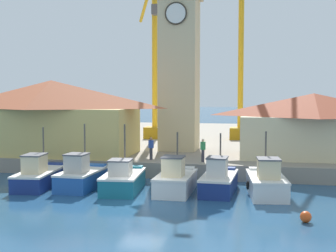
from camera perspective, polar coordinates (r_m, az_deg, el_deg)
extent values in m
plane|color=navy|center=(26.47, -3.15, -8.88)|extent=(300.00, 300.00, 0.00)
cube|color=gray|center=(51.72, 4.18, -1.80)|extent=(120.00, 40.00, 1.08)
cube|color=navy|center=(30.87, -15.29, -6.25)|extent=(2.36, 5.30, 0.93)
cube|color=navy|center=(32.91, -13.86, -4.54)|extent=(1.63, 0.75, 0.24)
cube|color=silver|center=(30.78, -15.31, -5.31)|extent=(2.43, 5.36, 0.12)
cube|color=beige|center=(29.86, -15.96, -4.47)|extent=(1.26, 1.64, 1.05)
cube|color=#4C4C51|center=(29.78, -15.98, -3.39)|extent=(1.35, 1.73, 0.08)
cylinder|color=#4C4742|center=(31.17, -14.94, -2.58)|extent=(0.10, 0.10, 2.68)
torus|color=black|center=(31.47, -16.85, -6.08)|extent=(0.17, 0.53, 0.52)
cube|color=#2356A8|center=(29.63, -10.45, -6.52)|extent=(2.09, 4.18, 1.02)
cube|color=#2356A8|center=(31.16, -9.12, -4.79)|extent=(1.68, 0.66, 0.24)
cube|color=silver|center=(29.53, -10.47, -5.45)|extent=(2.15, 4.25, 0.12)
cube|color=#B2ADA3|center=(28.78, -11.07, -4.52)|extent=(1.21, 1.28, 1.06)
cube|color=#4C4C51|center=(28.70, -11.09, -3.40)|extent=(1.30, 1.36, 0.08)
cylinder|color=#4C4742|center=(29.78, -10.11, -2.47)|extent=(0.10, 0.10, 2.85)
torus|color=black|center=(30.25, -12.14, -6.32)|extent=(0.14, 0.52, 0.52)
cube|color=#196B7F|center=(28.53, -5.48, -6.91)|extent=(2.41, 4.53, 1.00)
cube|color=#196B7F|center=(30.29, -4.74, -5.06)|extent=(1.77, 0.75, 0.24)
cube|color=silver|center=(28.43, -5.49, -5.82)|extent=(2.47, 4.59, 0.12)
cube|color=#B2ADA3|center=(27.61, -5.82, -5.11)|extent=(1.33, 1.41, 0.85)
cube|color=#4C4C51|center=(27.54, -5.83, -4.16)|extent=(1.41, 1.50, 0.08)
cylinder|color=#4C4742|center=(28.74, -5.29, -2.67)|extent=(0.10, 0.10, 2.90)
torus|color=black|center=(28.98, -7.52, -6.75)|extent=(0.17, 0.53, 0.52)
cube|color=silver|center=(27.96, 0.94, -7.10)|extent=(1.96, 4.24, 1.02)
cube|color=silver|center=(29.65, 1.63, -5.20)|extent=(1.65, 0.61, 0.24)
cube|color=silver|center=(27.86, 0.94, -5.97)|extent=(2.02, 4.30, 0.12)
cube|color=beige|center=(27.04, 0.65, -5.00)|extent=(1.17, 1.27, 1.07)
cube|color=#4C4C51|center=(26.95, 0.65, -3.79)|extent=(1.25, 1.35, 0.08)
cylinder|color=#4C4742|center=(28.17, 1.15, -3.21)|extent=(0.10, 0.10, 2.44)
torus|color=black|center=(28.38, -1.07, -6.93)|extent=(0.12, 0.52, 0.52)
cube|color=navy|center=(28.16, 6.23, -7.09)|extent=(1.98, 4.54, 0.97)
cube|color=navy|center=(29.99, 6.74, -5.22)|extent=(1.55, 0.66, 0.24)
cube|color=silver|center=(28.06, 6.23, -6.02)|extent=(2.04, 4.60, 0.12)
cube|color=beige|center=(27.20, 6.02, -5.07)|extent=(1.13, 1.39, 1.08)
cube|color=#4C4C51|center=(27.11, 6.03, -3.86)|extent=(1.22, 1.47, 0.08)
cylinder|color=#4C4742|center=(28.41, 6.41, -3.30)|extent=(0.10, 0.10, 2.42)
torus|color=black|center=(28.52, 4.32, -6.93)|extent=(0.14, 0.52, 0.52)
cube|color=silver|center=(27.90, 11.90, -7.20)|extent=(2.47, 4.75, 1.03)
cube|color=silver|center=(29.76, 11.44, -5.22)|extent=(1.72, 0.79, 0.24)
cube|color=silver|center=(27.79, 11.92, -6.05)|extent=(2.54, 4.82, 0.12)
cube|color=beige|center=(26.91, 12.15, -5.13)|extent=(1.33, 1.49, 1.05)
cube|color=#4C4C51|center=(26.83, 12.17, -3.93)|extent=(1.41, 1.58, 0.08)
cylinder|color=#4C4742|center=(28.15, 11.82, -3.20)|extent=(0.10, 0.10, 2.52)
torus|color=black|center=(28.01, 9.68, -7.12)|extent=(0.18, 0.53, 0.52)
cube|color=beige|center=(39.26, 1.39, 6.23)|extent=(3.06, 3.06, 12.54)
cylinder|color=white|center=(38.17, 0.97, 13.57)|extent=(1.68, 0.12, 1.68)
torus|color=#332D23|center=(38.13, 0.96, 13.58)|extent=(1.80, 0.12, 1.80)
cube|color=tan|center=(37.97, -13.96, -0.57)|extent=(12.83, 5.80, 3.63)
pyramid|color=#C1603D|center=(37.84, -14.04, 3.80)|extent=(13.23, 6.20, 2.16)
cube|color=beige|center=(36.25, 17.26, -1.28)|extent=(10.47, 5.43, 3.10)
pyramid|color=#A3472D|center=(36.11, 17.35, 2.49)|extent=(10.87, 5.83, 1.67)
cube|color=#976E11|center=(48.84, -1.62, -0.81)|extent=(2.00, 2.00, 1.20)
cylinder|color=gold|center=(48.76, -1.63, 8.20)|extent=(0.56, 0.56, 14.14)
cube|color=#4C4C4C|center=(48.10, -1.32, 13.99)|extent=(1.00, 1.00, 1.00)
cube|color=#976E11|center=(48.36, 8.77, -0.91)|extent=(2.00, 2.00, 1.20)
cylinder|color=gold|center=(48.53, 8.91, 11.36)|extent=(0.56, 0.56, 19.52)
sphere|color=#E54C19|center=(22.74, 16.44, -10.58)|extent=(0.53, 0.53, 0.53)
cylinder|color=#33333D|center=(32.84, 4.27, -3.64)|extent=(0.22, 0.22, 0.85)
cube|color=#338C4C|center=(32.75, 4.28, -2.42)|extent=(0.34, 0.22, 0.56)
sphere|color=beige|center=(32.70, 4.29, -1.74)|extent=(0.20, 0.20, 0.20)
cylinder|color=#33333D|center=(33.78, -2.08, -3.40)|extent=(0.22, 0.22, 0.85)
cube|color=#2D4CA5|center=(33.70, -2.08, -2.22)|extent=(0.34, 0.22, 0.56)
sphere|color=#9E7051|center=(33.65, -2.08, -1.56)|extent=(0.20, 0.20, 0.20)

